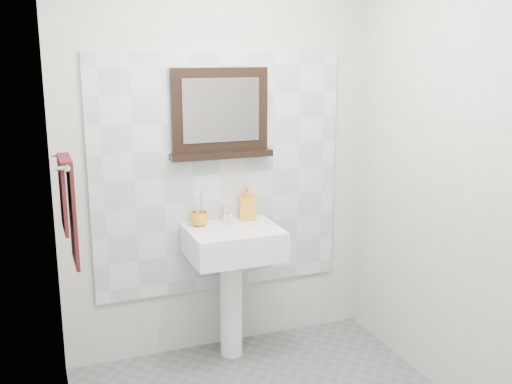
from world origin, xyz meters
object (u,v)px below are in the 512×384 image
(framed_mirror, at_px, (220,115))
(pedestal_sink, at_px, (233,256))
(soap_dispenser, at_px, (247,202))
(hand_towel, at_px, (68,202))
(toothbrush_cup, at_px, (199,219))

(framed_mirror, bearing_deg, pedestal_sink, -86.60)
(soap_dispenser, relative_size, hand_towel, 0.40)
(pedestal_sink, relative_size, toothbrush_cup, 8.73)
(pedestal_sink, height_order, toothbrush_cup, pedestal_sink)
(soap_dispenser, bearing_deg, framed_mirror, 178.61)
(pedestal_sink, relative_size, hand_towel, 1.75)
(toothbrush_cup, relative_size, hand_towel, 0.20)
(pedestal_sink, distance_m, soap_dispenser, 0.36)
(soap_dispenser, bearing_deg, pedestal_sink, -121.88)
(hand_towel, bearing_deg, toothbrush_cup, 24.58)
(pedestal_sink, bearing_deg, framed_mirror, 93.40)
(pedestal_sink, distance_m, hand_towel, 1.09)
(soap_dispenser, height_order, framed_mirror, framed_mirror)
(framed_mirror, xyz_separation_m, hand_towel, (-0.94, -0.43, -0.36))
(pedestal_sink, relative_size, framed_mirror, 1.50)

